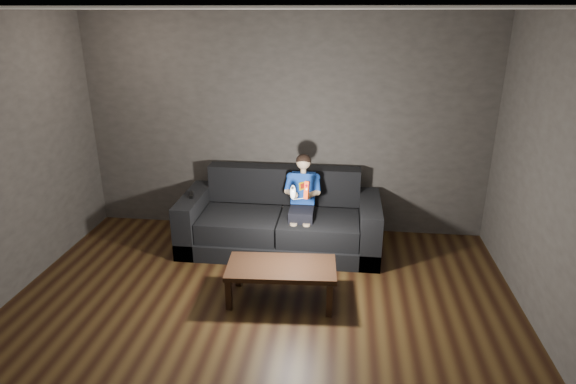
# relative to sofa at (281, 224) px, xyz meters

# --- Properties ---
(floor) EXTENTS (5.00, 5.00, 0.00)m
(floor) POSITION_rel_sofa_xyz_m (-0.02, -1.93, -0.29)
(floor) COLOR black
(floor) RESTS_ON ground
(back_wall) EXTENTS (5.00, 0.04, 2.70)m
(back_wall) POSITION_rel_sofa_xyz_m (-0.02, 0.57, 1.06)
(back_wall) COLOR #34302E
(back_wall) RESTS_ON ground
(ceiling) EXTENTS (5.00, 5.00, 0.02)m
(ceiling) POSITION_rel_sofa_xyz_m (-0.02, -1.93, 2.41)
(ceiling) COLOR silver
(ceiling) RESTS_ON back_wall
(sofa) EXTENTS (2.33, 1.01, 0.90)m
(sofa) POSITION_rel_sofa_xyz_m (0.00, 0.00, 0.00)
(sofa) COLOR black
(sofa) RESTS_ON floor
(child) EXTENTS (0.41, 0.50, 1.01)m
(child) POSITION_rel_sofa_xyz_m (0.27, -0.07, 0.42)
(child) COLOR black
(child) RESTS_ON sofa
(wii_remote_red) EXTENTS (0.06, 0.08, 0.19)m
(wii_remote_red) POSITION_rel_sofa_xyz_m (0.34, -0.46, 0.62)
(wii_remote_red) COLOR red
(wii_remote_red) RESTS_ON child
(nunchuk_white) EXTENTS (0.07, 0.10, 0.16)m
(nunchuk_white) POSITION_rel_sofa_xyz_m (0.20, -0.46, 0.59)
(nunchuk_white) COLOR white
(nunchuk_white) RESTS_ON child
(wii_remote_black) EXTENTS (0.08, 0.17, 0.03)m
(wii_remote_black) POSITION_rel_sofa_xyz_m (-1.05, -0.09, 0.36)
(wii_remote_black) COLOR black
(wii_remote_black) RESTS_ON sofa
(coffee_table) EXTENTS (1.08, 0.59, 0.38)m
(coffee_table) POSITION_rel_sofa_xyz_m (0.16, -1.15, 0.04)
(coffee_table) COLOR black
(coffee_table) RESTS_ON floor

